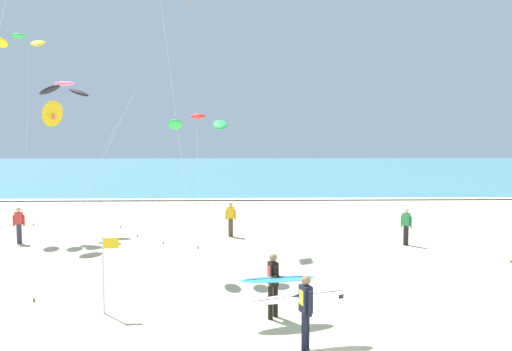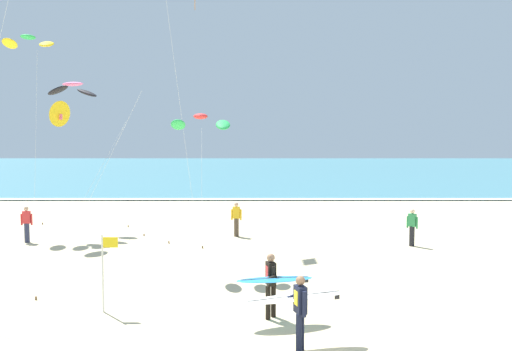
% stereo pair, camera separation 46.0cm
% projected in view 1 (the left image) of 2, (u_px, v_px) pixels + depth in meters
% --- Properties ---
extents(ocean_water, '(160.00, 60.00, 0.08)m').
position_uv_depth(ocean_water, '(248.00, 170.00, 69.09)').
color(ocean_water, teal).
rests_on(ocean_water, ground).
extents(shoreline_foam, '(160.00, 0.99, 0.01)m').
position_uv_depth(shoreline_foam, '(253.00, 199.00, 39.49)').
color(shoreline_foam, white).
rests_on(shoreline_foam, ocean_water).
extents(surfer_lead, '(2.59, 1.33, 1.71)m').
position_uv_depth(surfer_lead, '(302.00, 302.00, 12.48)').
color(surfer_lead, black).
rests_on(surfer_lead, ground).
extents(surfer_trailing, '(2.09, 1.16, 1.71)m').
position_uv_depth(surfer_trailing, '(275.00, 280.00, 14.33)').
color(surfer_trailing, black).
rests_on(surfer_trailing, ground).
extents(kite_arc_scarlet_low, '(2.13, 4.06, 5.47)m').
position_uv_depth(kite_arc_scarlet_low, '(198.00, 122.00, 19.35)').
color(kite_arc_scarlet_low, green).
rests_on(kite_arc_scarlet_low, ground).
extents(kite_arc_emerald_distant, '(2.48, 2.26, 9.48)m').
position_uv_depth(kite_arc_emerald_distant, '(19.00, 41.00, 26.61)').
color(kite_arc_emerald_distant, yellow).
rests_on(kite_arc_emerald_distant, ground).
extents(kite_delta_golden_close, '(2.54, 4.22, 6.19)m').
position_uv_depth(kite_delta_golden_close, '(52.00, 114.00, 24.10)').
color(kite_delta_golden_close, yellow).
rests_on(kite_delta_golden_close, ground).
extents(kite_arc_rose_outer, '(4.84, 3.21, 7.25)m').
position_uv_depth(kite_arc_rose_outer, '(65.00, 89.00, 26.96)').
color(kite_arc_rose_outer, black).
rests_on(kite_arc_rose_outer, ground).
extents(bystander_red_top, '(0.50, 0.22, 1.59)m').
position_uv_depth(bystander_red_top, '(19.00, 225.00, 24.17)').
color(bystander_red_top, '#2D334C').
rests_on(bystander_red_top, ground).
extents(bystander_green_top, '(0.41, 0.34, 1.59)m').
position_uv_depth(bystander_green_top, '(406.00, 226.00, 23.84)').
color(bystander_green_top, black).
rests_on(bystander_green_top, ground).
extents(bystander_yellow_top, '(0.49, 0.23, 1.59)m').
position_uv_depth(bystander_yellow_top, '(231.00, 219.00, 25.82)').
color(bystander_yellow_top, '#4C3D2D').
rests_on(bystander_yellow_top, ground).
extents(lifeguard_flag, '(0.45, 0.05, 2.10)m').
position_uv_depth(lifeguard_flag, '(105.00, 267.00, 14.85)').
color(lifeguard_flag, silver).
rests_on(lifeguard_flag, ground).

